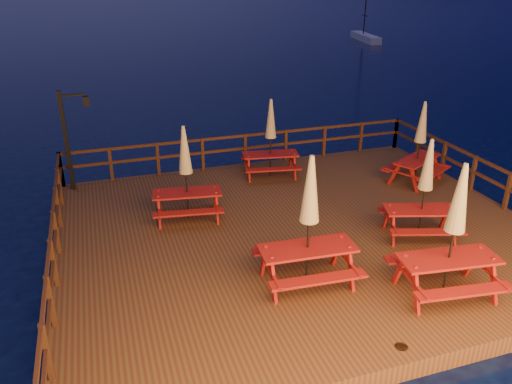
% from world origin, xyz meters
% --- Properties ---
extents(ground, '(500.00, 500.00, 0.00)m').
position_xyz_m(ground, '(0.00, 0.00, 0.00)').
color(ground, black).
rests_on(ground, ground).
extents(deck, '(12.00, 10.00, 0.40)m').
position_xyz_m(deck, '(0.00, 0.00, 0.20)').
color(deck, '#4E2619').
rests_on(deck, ground).
extents(deck_piles, '(11.44, 9.44, 1.40)m').
position_xyz_m(deck_piles, '(0.00, 0.00, -0.30)').
color(deck_piles, '#311D0F').
rests_on(deck_piles, ground).
extents(railing, '(11.80, 9.75, 1.10)m').
position_xyz_m(railing, '(0.00, 1.78, 1.16)').
color(railing, '#311D0F').
rests_on(railing, deck).
extents(lamp_post, '(0.85, 0.18, 3.00)m').
position_xyz_m(lamp_post, '(-5.39, 4.55, 2.20)').
color(lamp_post, black).
rests_on(lamp_post, deck).
extents(sailboat, '(2.22, 6.38, 9.34)m').
position_xyz_m(sailboat, '(21.66, 34.93, 0.31)').
color(sailboat, white).
rests_on(sailboat, ground).
extents(picnic_table_0, '(2.11, 1.78, 2.88)m').
position_xyz_m(picnic_table_0, '(-0.81, -2.23, 1.89)').
color(picnic_table_0, maroon).
rests_on(picnic_table_0, deck).
extents(picnic_table_1, '(1.99, 1.72, 2.56)m').
position_xyz_m(picnic_table_1, '(-2.61, 1.53, 1.73)').
color(picnic_table_1, maroon).
rests_on(picnic_table_1, deck).
extents(picnic_table_2, '(2.19, 1.88, 2.86)m').
position_xyz_m(picnic_table_2, '(1.72, -3.48, 1.89)').
color(picnic_table_2, maroon).
rests_on(picnic_table_2, deck).
extents(picnic_table_3, '(2.14, 1.93, 2.55)m').
position_xyz_m(picnic_table_3, '(2.65, -1.27, 1.73)').
color(picnic_table_3, maroon).
rests_on(picnic_table_3, deck).
extents(picnic_table_4, '(1.98, 1.73, 2.51)m').
position_xyz_m(picnic_table_4, '(0.49, 3.69, 1.70)').
color(picnic_table_4, maroon).
rests_on(picnic_table_4, deck).
extents(picnic_table_5, '(2.27, 2.14, 2.55)m').
position_xyz_m(picnic_table_5, '(4.65, 1.80, 1.73)').
color(picnic_table_5, maroon).
rests_on(picnic_table_5, deck).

